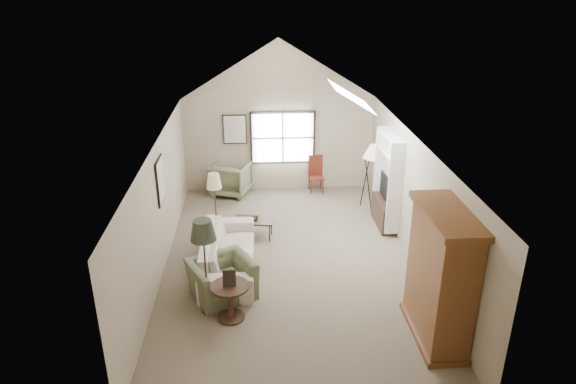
{
  "coord_description": "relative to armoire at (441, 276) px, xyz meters",
  "views": [
    {
      "loc": [
        -0.63,
        -9.02,
        5.39
      ],
      "look_at": [
        0.0,
        0.4,
        1.4
      ],
      "focal_mm": 32.0,
      "sensor_mm": 36.0,
      "label": 1
    }
  ],
  "objects": [
    {
      "name": "skylight",
      "position": [
        -0.88,
        3.3,
        2.12
      ],
      "size": [
        0.8,
        1.2,
        0.52
      ],
      "primitive_type": null,
      "color": "white",
      "rests_on": "room_shell"
    },
    {
      "name": "media_console",
      "position": [
        0.14,
        4.0,
        -0.8
      ],
      "size": [
        0.34,
        1.18,
        0.6
      ],
      "primitive_type": "cube",
      "color": "#382316",
      "rests_on": "ground"
    },
    {
      "name": "tripod_lamp",
      "position": [
        0.02,
        4.95,
        -0.25
      ],
      "size": [
        0.64,
        0.64,
        1.69
      ],
      "primitive_type": null,
      "rotation": [
        0.0,
        0.0,
        0.37
      ],
      "color": "silver",
      "rests_on": "ground"
    },
    {
      "name": "armchair_far",
      "position": [
        -3.47,
        6.1,
        -0.67
      ],
      "size": [
        1.18,
        1.2,
        0.86
      ],
      "primitive_type": "imported",
      "rotation": [
        0.0,
        0.0,
        2.8
      ],
      "color": "#6B6E4D",
      "rests_on": "ground"
    },
    {
      "name": "room_shell",
      "position": [
        -2.18,
        2.4,
        2.11
      ],
      "size": [
        5.01,
        8.01,
        4.0
      ],
      "color": "#756453",
      "rests_on": "ground"
    },
    {
      "name": "sofa",
      "position": [
        -3.4,
        2.26,
        -0.72
      ],
      "size": [
        1.02,
        2.58,
        0.75
      ],
      "primitive_type": "imported",
      "rotation": [
        0.0,
        0.0,
        1.56
      ],
      "color": "beige",
      "rests_on": "ground"
    },
    {
      "name": "tv_alcove",
      "position": [
        0.16,
        4.0,
        0.05
      ],
      "size": [
        0.32,
        1.3,
        2.1
      ],
      "primitive_type": "cube",
      "color": "white",
      "rests_on": "ground"
    },
    {
      "name": "armchair_near",
      "position": [
        -3.47,
        1.35,
        -0.75
      ],
      "size": [
        1.39,
        1.33,
        0.7
      ],
      "primitive_type": "imported",
      "rotation": [
        0.0,
        0.0,
        0.46
      ],
      "color": "#676F4D",
      "rests_on": "ground"
    },
    {
      "name": "tv_panel",
      "position": [
        0.14,
        4.0,
        -0.18
      ],
      "size": [
        0.05,
        0.9,
        0.55
      ],
      "primitive_type": "cube",
      "color": "black",
      "rests_on": "media_console"
    },
    {
      "name": "side_table",
      "position": [
        -3.3,
        0.66,
        -0.78
      ],
      "size": [
        0.65,
        0.65,
        0.64
      ],
      "primitive_type": "cylinder",
      "rotation": [
        0.0,
        0.0,
        -0.01
      ],
      "color": "#3D2819",
      "rests_on": "ground"
    },
    {
      "name": "bowl",
      "position": [
        -2.88,
        3.56,
        -0.63
      ],
      "size": [
        0.24,
        0.24,
        0.05
      ],
      "primitive_type": "imported",
      "rotation": [
        0.0,
        0.0,
        -0.15
      ],
      "color": "#391F17",
      "rests_on": "coffee_table"
    },
    {
      "name": "armoire",
      "position": [
        0.0,
        0.0,
        0.0
      ],
      "size": [
        0.6,
        1.5,
        2.2
      ],
      "primitive_type": "cube",
      "color": "brown",
      "rests_on": "ground"
    },
    {
      "name": "tan_lamp",
      "position": [
        -3.7,
        3.46,
        -0.29
      ],
      "size": [
        0.32,
        0.32,
        1.61
      ],
      "primitive_type": null,
      "rotation": [
        0.0,
        0.0,
        -0.01
      ],
      "color": "tan",
      "rests_on": "ground"
    },
    {
      "name": "wall_art",
      "position": [
        -4.06,
        4.34,
        0.63
      ],
      "size": [
        1.97,
        3.71,
        0.88
      ],
      "color": "black",
      "rests_on": "room_shell"
    },
    {
      "name": "window",
      "position": [
        -2.08,
        6.36,
        0.35
      ],
      "size": [
        1.72,
        0.08,
        1.42
      ],
      "primitive_type": "cube",
      "color": "black",
      "rests_on": "room_shell"
    },
    {
      "name": "side_chair",
      "position": [
        -1.2,
        6.1,
        -0.61
      ],
      "size": [
        0.4,
        0.4,
        0.98
      ],
      "primitive_type": "cube",
      "rotation": [
        0.0,
        0.0,
        0.04
      ],
      "color": "maroon",
      "rests_on": "ground"
    },
    {
      "name": "dark_lamp",
      "position": [
        -3.7,
        0.86,
        -0.2
      ],
      "size": [
        0.43,
        0.43,
        1.79
      ],
      "primitive_type": null,
      "rotation": [
        0.0,
        0.0,
        -0.01
      ],
      "color": "black",
      "rests_on": "ground"
    },
    {
      "name": "coffee_table",
      "position": [
        -2.88,
        3.56,
        -0.88
      ],
      "size": [
        0.93,
        0.61,
        0.44
      ],
      "primitive_type": "cube",
      "rotation": [
        0.0,
        0.0,
        -0.15
      ],
      "color": "#392017",
      "rests_on": "ground"
    }
  ]
}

